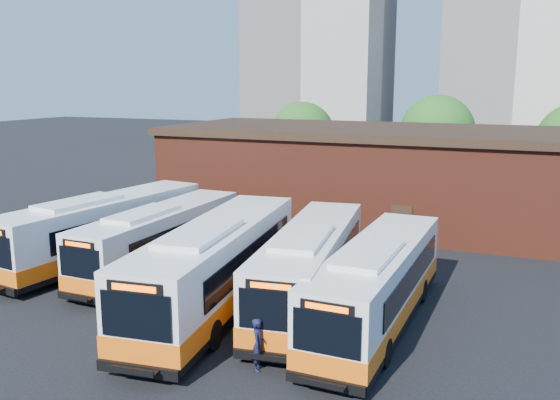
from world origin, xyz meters
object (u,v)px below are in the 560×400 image
at_px(bus_midwest, 217,269).
at_px(transit_worker, 259,344).
at_px(bus_mideast, 310,269).
at_px(bus_east, 378,287).
at_px(bus_farwest, 104,231).
at_px(bus_west, 161,241).

distance_m(bus_midwest, transit_worker, 5.88).
height_order(bus_midwest, bus_mideast, bus_midwest).
bearing_deg(bus_east, bus_midwest, -170.99).
bearing_deg(bus_midwest, transit_worker, -54.67).
bearing_deg(bus_farwest, bus_midwest, -14.64).
bearing_deg(bus_midwest, bus_west, 138.52).
xyz_separation_m(bus_midwest, transit_worker, (3.90, -4.32, -0.83)).
height_order(bus_midwest, transit_worker, bus_midwest).
height_order(bus_mideast, transit_worker, bus_mideast).
xyz_separation_m(bus_midwest, bus_mideast, (3.47, 1.91, -0.15)).
bearing_deg(transit_worker, bus_midwest, 33.45).
distance_m(bus_farwest, transit_worker, 14.99).
bearing_deg(bus_mideast, bus_midwest, -158.77).
relative_size(bus_farwest, bus_mideast, 1.04).
xyz_separation_m(bus_farwest, transit_worker, (12.71, -7.92, -0.74)).
distance_m(bus_farwest, bus_midwest, 9.52).
bearing_deg(bus_west, bus_east, -11.70).
relative_size(bus_west, bus_midwest, 0.86).
xyz_separation_m(bus_mideast, transit_worker, (0.43, -6.23, -0.68)).
distance_m(bus_farwest, bus_east, 15.67).
height_order(bus_farwest, bus_midwest, bus_midwest).
bearing_deg(bus_mideast, bus_east, -25.24).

